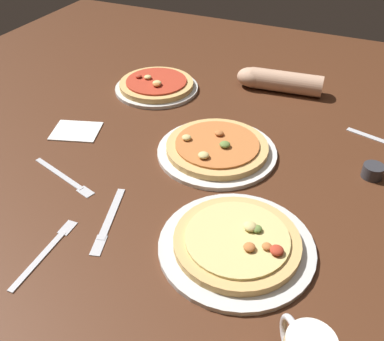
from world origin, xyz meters
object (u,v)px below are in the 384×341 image
at_px(ramekin_sauce, 373,171).
at_px(diner_arm, 276,81).
at_px(knife_spare, 109,220).
at_px(fork_left, 46,251).
at_px(fork_spare, 64,177).
at_px(pizza_plate_far, 217,149).
at_px(pizza_plate_side, 157,85).
at_px(pizza_plate_near, 237,243).
at_px(napkin_folded, 76,130).

relative_size(ramekin_sauce, diner_arm, 0.18).
height_order(knife_spare, diner_arm, diner_arm).
height_order(fork_left, fork_spare, same).
height_order(pizza_plate_far, pizza_plate_side, same).
bearing_deg(ramekin_sauce, pizza_plate_side, 164.42).
relative_size(fork_left, fork_spare, 0.93).
xyz_separation_m(pizza_plate_far, fork_spare, (-0.32, -0.26, -0.01)).
height_order(fork_left, diner_arm, diner_arm).
xyz_separation_m(pizza_plate_near, fork_left, (-0.37, -0.18, -0.01)).
bearing_deg(pizza_plate_far, pizza_plate_side, 140.66).
bearing_deg(fork_spare, diner_arm, 62.95).
distance_m(fork_left, knife_spare, 0.15).
height_order(napkin_folded, knife_spare, napkin_folded).
relative_size(pizza_plate_far, ramekin_sauce, 6.16).
bearing_deg(pizza_plate_near, fork_left, -154.20).
bearing_deg(knife_spare, pizza_plate_side, 108.40).
bearing_deg(ramekin_sauce, pizza_plate_far, -170.43).
xyz_separation_m(pizza_plate_near, diner_arm, (-0.13, 0.75, 0.02)).
height_order(pizza_plate_near, fork_left, pizza_plate_near).
distance_m(ramekin_sauce, fork_left, 0.82).
bearing_deg(diner_arm, pizza_plate_near, -80.38).
bearing_deg(fork_left, pizza_plate_side, 100.35).
distance_m(fork_left, fork_spare, 0.26).
relative_size(fork_left, knife_spare, 0.98).
bearing_deg(diner_arm, ramekin_sauce, -45.87).
bearing_deg(pizza_plate_near, pizza_plate_side, 130.73).
bearing_deg(diner_arm, fork_left, -104.32).
height_order(pizza_plate_far, diner_arm, diner_arm).
bearing_deg(fork_spare, napkin_folded, 118.63).
distance_m(ramekin_sauce, fork_spare, 0.80).
height_order(ramekin_sauce, napkin_folded, ramekin_sauce).
bearing_deg(diner_arm, pizza_plate_far, -95.40).
height_order(fork_spare, knife_spare, same).
bearing_deg(fork_spare, knife_spare, -24.47).
distance_m(ramekin_sauce, knife_spare, 0.68).
bearing_deg(ramekin_sauce, napkin_folded, -170.76).
bearing_deg(diner_arm, pizza_plate_side, -155.98).
distance_m(pizza_plate_near, fork_spare, 0.49).
bearing_deg(pizza_plate_side, ramekin_sauce, -15.58).
relative_size(pizza_plate_far, fork_left, 1.57).
distance_m(pizza_plate_side, napkin_folded, 0.35).
height_order(pizza_plate_near, knife_spare, pizza_plate_near).
bearing_deg(fork_left, ramekin_sauce, 42.80).
relative_size(napkin_folded, diner_arm, 0.46).
distance_m(knife_spare, diner_arm, 0.81).
bearing_deg(pizza_plate_side, fork_left, -79.65).
height_order(napkin_folded, diner_arm, diner_arm).
distance_m(napkin_folded, fork_left, 0.48).
bearing_deg(knife_spare, napkin_folded, 136.50).
relative_size(pizza_plate_far, fork_spare, 1.46).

